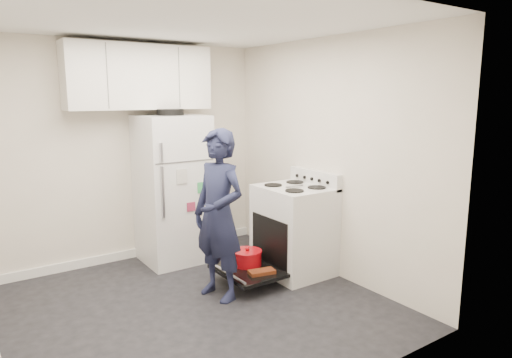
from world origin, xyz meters
TOP-DOWN VIEW (x-y plane):
  - room at (-0.03, 0.03)m, footprint 3.21×3.21m
  - electric_range at (1.26, 0.15)m, footprint 0.66×0.76m
  - open_oven_door at (0.70, 0.20)m, footprint 0.55×0.70m
  - refrigerator at (0.37, 1.25)m, footprint 0.72×0.74m
  - upper_cabinets at (0.10, 1.43)m, footprint 1.60×0.33m
  - person at (0.30, 0.07)m, footprint 0.52×0.66m

SIDE VIEW (x-z plane):
  - open_oven_door at x=0.70m, z-range 0.08..0.31m
  - electric_range at x=1.26m, z-range -0.08..1.02m
  - person at x=0.30m, z-range 0.00..1.61m
  - refrigerator at x=0.37m, z-range -0.03..1.73m
  - room at x=-0.03m, z-range -0.05..2.46m
  - upper_cabinets at x=0.10m, z-range 1.75..2.45m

